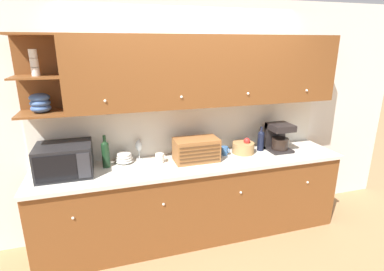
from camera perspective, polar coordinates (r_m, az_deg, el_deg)
ground_plane at (r=3.94m, az=-0.95°, el=-15.61°), size 24.00×24.00×0.00m
wall_back at (r=3.45m, az=-1.20°, el=3.18°), size 5.72×0.06×2.60m
counter_unit at (r=3.45m, az=0.46°, el=-11.91°), size 3.34×0.65×0.91m
backsplash_panel at (r=3.44m, az=-1.02°, el=1.45°), size 3.32×0.01×0.59m
upper_cabinets at (r=3.21m, az=2.63°, el=12.18°), size 3.32×0.38×0.72m
microwave at (r=3.14m, az=-23.10°, el=-4.28°), size 0.51×0.42×0.30m
wine_bottle at (r=3.18m, az=-16.14°, el=-3.21°), size 0.08×0.08×0.34m
bowl_stack_on_counter at (r=3.28m, az=-12.79°, el=-4.16°), size 0.19×0.19×0.12m
wine_glass at (r=3.31m, az=-10.11°, el=-2.04°), size 0.07×0.07×0.22m
mug_blue_second at (r=3.23m, az=-6.12°, el=-4.28°), size 0.11×0.09×0.10m
bread_box at (r=3.23m, az=0.81°, el=-2.73°), size 0.48×0.27×0.25m
mug at (r=3.44m, az=6.24°, el=-2.91°), size 0.09×0.08×0.10m
fruit_basket at (r=3.53m, az=9.78°, el=-2.25°), size 0.25×0.25×0.19m
second_wine_bottle at (r=3.64m, az=12.97°, el=-0.78°), size 0.08×0.08×0.29m
coffee_maker at (r=3.69m, az=16.12°, el=-0.26°), size 0.26×0.27×0.33m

